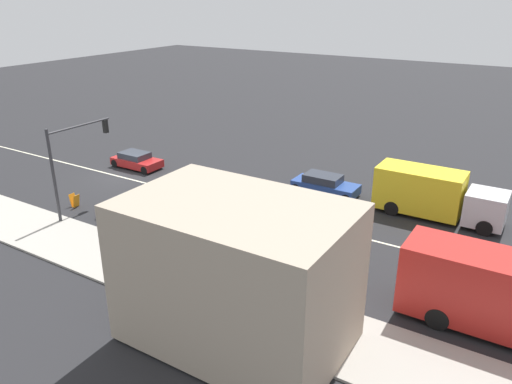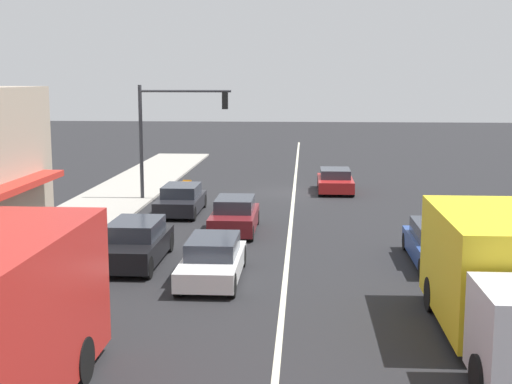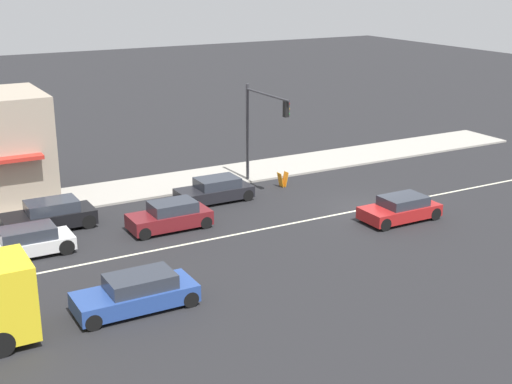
{
  "view_description": "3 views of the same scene",
  "coord_description": "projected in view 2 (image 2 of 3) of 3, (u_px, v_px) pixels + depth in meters",
  "views": [
    {
      "loc": [
        24.33,
        27.05,
        12.77
      ],
      "look_at": [
        0.09,
        12.03,
        1.33
      ],
      "focal_mm": 35.0,
      "sensor_mm": 36.0,
      "label": 1
    },
    {
      "loc": [
        -0.55,
        37.65,
        6.06
      ],
      "look_at": [
        1.37,
        9.73,
        1.57
      ],
      "focal_mm": 50.0,
      "sensor_mm": 36.0,
      "label": 2
    },
    {
      "loc": [
        -27.8,
        22.13,
        11.96
      ],
      "look_at": [
        -0.54,
        6.88,
        2.12
      ],
      "focal_mm": 50.0,
      "sensor_mm": 36.0,
      "label": 3
    }
  ],
  "objects": [
    {
      "name": "hatchback_red",
      "position": [
        335.0,
        181.0,
        38.23
      ],
      "size": [
        1.86,
        3.98,
        1.22
      ],
      "color": "#AD1E1E",
      "rests_on": "ground"
    },
    {
      "name": "warning_aframe_sign",
      "position": [
        187.0,
        189.0,
        36.67
      ],
      "size": [
        0.45,
        0.53,
        0.84
      ],
      "color": "orange",
      "rests_on": "ground"
    },
    {
      "name": "suv_black",
      "position": [
        135.0,
        243.0,
        23.44
      ],
      "size": [
        1.85,
        4.33,
        1.41
      ],
      "color": "black",
      "rests_on": "ground"
    },
    {
      "name": "delivery_truck",
      "position": [
        498.0,
        280.0,
        16.32
      ],
      "size": [
        2.44,
        7.5,
        2.87
      ],
      "color": "silver",
      "rests_on": "ground"
    },
    {
      "name": "sedan_maroon",
      "position": [
        235.0,
        216.0,
        28.24
      ],
      "size": [
        1.74,
        3.9,
        1.36
      ],
      "color": "maroon",
      "rests_on": "ground"
    },
    {
      "name": "ground_plane",
      "position": [
        284.0,
        292.0,
        20.36
      ],
      "size": [
        160.0,
        160.0,
        0.0
      ],
      "primitive_type": "plane",
      "color": "#232326"
    },
    {
      "name": "traffic_signal_main",
      "position": [
        169.0,
        122.0,
        35.02
      ],
      "size": [
        4.59,
        0.34,
        5.6
      ],
      "color": "#333338",
      "rests_on": "sidewalk_right"
    },
    {
      "name": "coupe_blue",
      "position": [
        439.0,
        244.0,
        23.49
      ],
      "size": [
        1.84,
        4.46,
        1.32
      ],
      "color": "#284793",
      "rests_on": "ground"
    },
    {
      "name": "van_white",
      "position": [
        213.0,
        260.0,
        21.54
      ],
      "size": [
        1.73,
        4.22,
        1.28
      ],
      "color": "silver",
      "rests_on": "ground"
    },
    {
      "name": "sedan_dark",
      "position": [
        181.0,
        200.0,
        32.12
      ],
      "size": [
        1.82,
        4.03,
        1.28
      ],
      "color": "black",
      "rests_on": "ground"
    },
    {
      "name": "lane_marking_center",
      "position": [
        294.0,
        192.0,
        38.09
      ],
      "size": [
        0.16,
        60.0,
        0.01
      ],
      "primitive_type": "cube",
      "color": "beige",
      "rests_on": "ground"
    }
  ]
}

